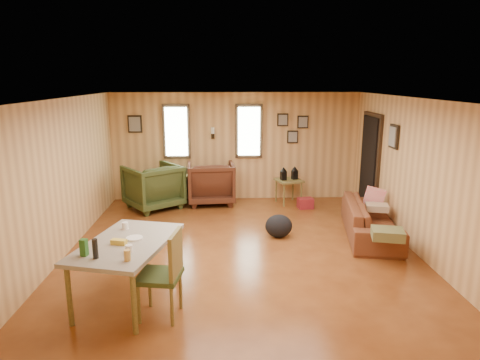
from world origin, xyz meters
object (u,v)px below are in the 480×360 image
at_px(sofa, 371,214).
at_px(recliner_green, 153,184).
at_px(side_table, 289,178).
at_px(end_table, 184,183).
at_px(recliner_brown, 211,181).
at_px(dining_table, 127,247).

xyz_separation_m(sofa, recliner_green, (-4.04, 1.82, 0.12)).
height_order(sofa, side_table, side_table).
distance_m(end_table, side_table, 2.33).
xyz_separation_m(recliner_brown, side_table, (1.71, -0.08, 0.05)).
height_order(sofa, end_table, sofa).
relative_size(sofa, side_table, 2.50).
height_order(recliner_green, dining_table, recliner_green).
relative_size(sofa, recliner_brown, 2.02).
relative_size(end_table, side_table, 0.94).
distance_m(recliner_brown, side_table, 1.71).
xyz_separation_m(sofa, side_table, (-1.13, 2.07, 0.16)).
distance_m(recliner_brown, end_table, 0.63).
xyz_separation_m(recliner_green, end_table, (0.60, 0.47, -0.08)).
relative_size(recliner_brown, side_table, 1.24).
bearing_deg(end_table, dining_table, -93.81).
bearing_deg(side_table, dining_table, -122.07).
bearing_deg(recliner_green, end_table, -178.37).
height_order(recliner_brown, side_table, recliner_brown).
bearing_deg(side_table, end_table, 174.46).
bearing_deg(recliner_brown, dining_table, 73.49).
distance_m(sofa, recliner_green, 4.43).
height_order(recliner_brown, recliner_green, recliner_green).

